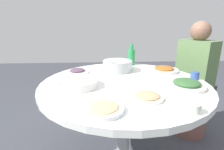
# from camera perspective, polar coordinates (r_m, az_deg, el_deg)

# --- Properties ---
(round_dining_table) EXTENTS (1.23, 1.23, 0.75)m
(round_dining_table) POSITION_cam_1_polar(r_m,az_deg,el_deg) (1.35, 3.84, -5.59)
(round_dining_table) COLOR #99999E
(round_dining_table) RESTS_ON ground
(rice_bowl) EXTENTS (0.26, 0.26, 0.11)m
(rice_bowl) POSITION_cam_1_polar(r_m,az_deg,el_deg) (1.60, 1.78, 3.10)
(rice_bowl) COLOR #B2B5BA
(rice_bowl) RESTS_ON round_dining_table
(soup_bowl) EXTENTS (0.26, 0.26, 0.06)m
(soup_bowl) POSITION_cam_1_polar(r_m,az_deg,el_deg) (1.24, -10.76, -2.61)
(soup_bowl) COLOR white
(soup_bowl) RESTS_ON round_dining_table
(dish_eggplant) EXTENTS (0.20, 0.20, 0.04)m
(dish_eggplant) POSITION_cam_1_polar(r_m,az_deg,el_deg) (1.57, -11.15, 1.18)
(dish_eggplant) COLOR silver
(dish_eggplant) RESTS_ON round_dining_table
(dish_greens) EXTENTS (0.25, 0.25, 0.06)m
(dish_greens) POSITION_cam_1_polar(r_m,az_deg,el_deg) (1.30, 23.01, -2.78)
(dish_greens) COLOR silver
(dish_greens) RESTS_ON round_dining_table
(dish_shrimp) EXTENTS (0.19, 0.19, 0.04)m
(dish_shrimp) POSITION_cam_1_polar(r_m,az_deg,el_deg) (1.06, 11.38, -6.79)
(dish_shrimp) COLOR white
(dish_shrimp) RESTS_ON round_dining_table
(dish_stirfry) EXTENTS (0.25, 0.25, 0.05)m
(dish_stirfry) POSITION_cam_1_polar(r_m,az_deg,el_deg) (1.65, 16.53, 1.75)
(dish_stirfry) COLOR silver
(dish_stirfry) RESTS_ON round_dining_table
(dish_noodles) EXTENTS (0.22, 0.22, 0.04)m
(dish_noodles) POSITION_cam_1_polar(r_m,az_deg,el_deg) (0.90, -2.98, -10.70)
(dish_noodles) COLOR silver
(dish_noodles) RESTS_ON round_dining_table
(green_bottle) EXTENTS (0.07, 0.07, 0.22)m
(green_bottle) POSITION_cam_1_polar(r_m,az_deg,el_deg) (1.83, 6.30, 5.97)
(green_bottle) COLOR #26934A
(green_bottle) RESTS_ON round_dining_table
(tea_cup_near) EXTENTS (0.06, 0.06, 0.06)m
(tea_cup_near) POSITION_cam_1_polar(r_m,az_deg,el_deg) (1.51, 25.23, -0.15)
(tea_cup_near) COLOR #2F4D95
(tea_cup_near) RESTS_ON round_dining_table
(tea_cup_far) EXTENTS (0.07, 0.07, 0.05)m
(tea_cup_far) POSITION_cam_1_polar(r_m,az_deg,el_deg) (0.97, 24.74, -9.64)
(tea_cup_far) COLOR white
(tea_cup_far) RESTS_ON round_dining_table
(stool_for_diner_left) EXTENTS (0.36, 0.36, 0.44)m
(stool_for_diner_left) POSITION_cam_1_polar(r_m,az_deg,el_deg) (2.15, 23.63, -11.38)
(stool_for_diner_left) COLOR brown
(stool_for_diner_left) RESTS_ON ground
(diner_left) EXTENTS (0.44, 0.45, 0.76)m
(diner_left) POSITION_cam_1_polar(r_m,az_deg,el_deg) (1.97, 25.46, 2.57)
(diner_left) COLOR #2D333D
(diner_left) RESTS_ON stool_for_diner_left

